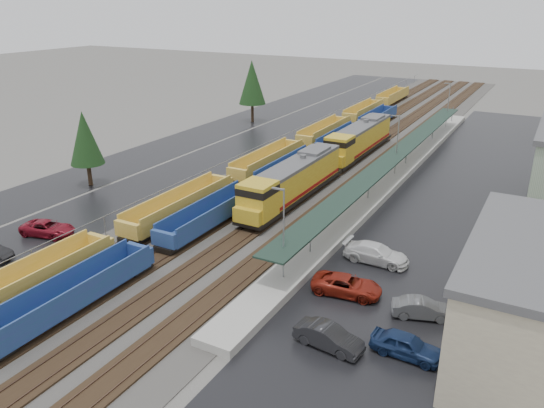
{
  "coord_description": "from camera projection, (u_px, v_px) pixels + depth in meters",
  "views": [
    {
      "loc": [
        26.35,
        -12.57,
        21.0
      ],
      "look_at": [
        2.77,
        30.43,
        2.0
      ],
      "focal_mm": 35.0,
      "sensor_mm": 36.0,
      "label": 1
    }
  ],
  "objects": [
    {
      "name": "tree_west_far",
      "position": [
        252.0,
        82.0,
        94.66
      ],
      "size": [
        4.84,
        4.84,
        11.0
      ],
      "color": "#332316",
      "rests_on": "ground"
    },
    {
      "name": "parked_car_east_c",
      "position": [
        376.0,
        254.0,
        44.99
      ],
      "size": [
        2.32,
        5.61,
        1.62
      ],
      "primitive_type": "imported",
      "rotation": [
        0.0,
        0.0,
        1.56
      ],
      "color": "silver",
      "rests_on": "ground"
    },
    {
      "name": "trackbed",
      "position": [
        351.0,
        149.0,
        78.68
      ],
      "size": [
        14.6,
        160.0,
        0.22
      ],
      "color": "black",
      "rests_on": "ground"
    },
    {
      "name": "ballast_strip",
      "position": [
        351.0,
        150.0,
        78.73
      ],
      "size": [
        20.0,
        160.0,
        0.08
      ],
      "primitive_type": "cube",
      "color": "#302D2B",
      "rests_on": "ground"
    },
    {
      "name": "east_commuter_lot",
      "position": [
        473.0,
        191.0,
        62.04
      ],
      "size": [
        16.0,
        100.0,
        0.02
      ],
      "primitive_type": "cube",
      "color": "black",
      "rests_on": "ground"
    },
    {
      "name": "parked_car_east_e",
      "position": [
        422.0,
        309.0,
        37.19
      ],
      "size": [
        2.78,
        4.48,
        1.39
      ],
      "primitive_type": "imported",
      "rotation": [
        0.0,
        0.0,
        1.9
      ],
      "color": "#4F5054",
      "rests_on": "ground"
    },
    {
      "name": "station_platform",
      "position": [
        395.0,
        173.0,
        66.05
      ],
      "size": [
        3.0,
        80.0,
        8.0
      ],
      "color": "#9E9B93",
      "rests_on": "ground"
    },
    {
      "name": "locomotive_lead",
      "position": [
        292.0,
        182.0,
        57.53
      ],
      "size": [
        3.14,
        20.68,
        4.68
      ],
      "color": "black",
      "rests_on": "ground"
    },
    {
      "name": "parked_car_east_b",
      "position": [
        347.0,
        285.0,
        40.15
      ],
      "size": [
        3.09,
        5.57,
        1.48
      ],
      "primitive_type": "imported",
      "rotation": [
        0.0,
        0.0,
        1.7
      ],
      "color": "maroon",
      "rests_on": "ground"
    },
    {
      "name": "west_road",
      "position": [
        212.0,
        132.0,
        89.94
      ],
      "size": [
        9.0,
        160.0,
        0.02
      ],
      "primitive_type": "cube",
      "color": "black",
      "rests_on": "ground"
    },
    {
      "name": "well_string_blue",
      "position": [
        255.0,
        190.0,
        59.01
      ],
      "size": [
        2.59,
        101.14,
        2.3
      ],
      "color": "navy",
      "rests_on": "ground"
    },
    {
      "name": "locomotive_trail",
      "position": [
        359.0,
        140.0,
        74.7
      ],
      "size": [
        3.14,
        20.68,
        4.68
      ],
      "color": "black",
      "rests_on": "ground"
    },
    {
      "name": "west_parking_lot",
      "position": [
        264.0,
        138.0,
        85.46
      ],
      "size": [
        10.0,
        160.0,
        0.02
      ],
      "primitive_type": "cube",
      "color": "black",
      "rests_on": "ground"
    },
    {
      "name": "parked_car_east_d",
      "position": [
        406.0,
        345.0,
        33.14
      ],
      "size": [
        1.95,
        4.55,
        1.53
      ],
      "primitive_type": "imported",
      "rotation": [
        0.0,
        0.0,
        1.54
      ],
      "color": "navy",
      "rests_on": "ground"
    },
    {
      "name": "tree_west_near",
      "position": [
        85.0,
        138.0,
        61.97
      ],
      "size": [
        3.96,
        3.96,
        9.0
      ],
      "color": "#332316",
      "rests_on": "ground"
    },
    {
      "name": "chainlink_fence",
      "position": [
        290.0,
        135.0,
        81.14
      ],
      "size": [
        0.08,
        160.04,
        2.02
      ],
      "color": "gray",
      "rests_on": "ground"
    },
    {
      "name": "parked_car_east_a",
      "position": [
        329.0,
        337.0,
        33.96
      ],
      "size": [
        2.1,
        4.73,
        1.51
      ],
      "primitive_type": "imported",
      "rotation": [
        0.0,
        0.0,
        1.46
      ],
      "color": "black",
      "rests_on": "ground"
    },
    {
      "name": "well_string_yellow",
      "position": [
        268.0,
        162.0,
        69.07
      ],
      "size": [
        2.77,
        126.62,
        2.46
      ],
      "color": "gold",
      "rests_on": "ground"
    },
    {
      "name": "parked_car_west_c",
      "position": [
        48.0,
        228.0,
        50.18
      ],
      "size": [
        3.51,
        5.56,
        1.43
      ],
      "primitive_type": "imported",
      "rotation": [
        0.0,
        0.0,
        1.81
      ],
      "color": "maroon",
      "rests_on": "ground"
    }
  ]
}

